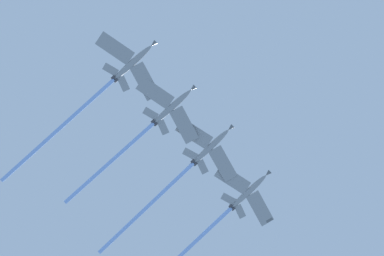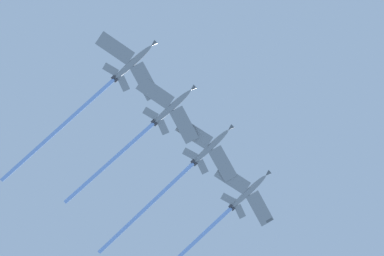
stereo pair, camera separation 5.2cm
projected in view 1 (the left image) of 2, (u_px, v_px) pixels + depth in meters
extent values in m
ellipsoid|color=gray|center=(249.00, 192.00, 159.14)|extent=(12.09, 4.46, 3.33)
cone|color=#595E60|center=(268.00, 174.00, 159.11)|extent=(2.01, 1.59, 1.45)
ellipsoid|color=black|center=(254.00, 185.00, 159.72)|extent=(3.07, 1.67, 1.35)
cube|color=gray|center=(260.00, 208.00, 160.01)|extent=(3.59, 9.00, 0.79)
cube|color=#595E60|center=(269.00, 220.00, 160.89)|extent=(1.80, 0.70, 0.42)
cube|color=gray|center=(233.00, 179.00, 158.07)|extent=(7.38, 9.63, 0.79)
cube|color=#595E60|center=(221.00, 169.00, 157.44)|extent=(1.91, 1.46, 0.42)
cube|color=gray|center=(240.00, 211.00, 159.58)|extent=(2.05, 3.72, 0.46)
cube|color=gray|center=(228.00, 199.00, 158.74)|extent=(3.43, 4.01, 0.46)
cube|color=#595E60|center=(234.00, 203.00, 160.53)|extent=(2.79, 0.86, 3.16)
cylinder|color=#38383D|center=(233.00, 209.00, 159.14)|extent=(1.28, 1.05, 0.95)
cylinder|color=#38383D|center=(231.00, 206.00, 158.98)|extent=(1.28, 1.05, 0.95)
cylinder|color=#8CB2F4|center=(189.00, 248.00, 159.12)|extent=(28.83, 8.05, 5.91)
ellipsoid|color=gray|center=(211.00, 147.00, 155.97)|extent=(12.09, 4.55, 3.16)
cone|color=#595E60|center=(230.00, 128.00, 155.84)|extent=(2.01, 1.60, 1.43)
ellipsoid|color=black|center=(217.00, 140.00, 156.52)|extent=(3.06, 1.69, 1.31)
cube|color=gray|center=(223.00, 164.00, 156.85)|extent=(3.65, 9.03, 0.74)
cube|color=#595E60|center=(233.00, 176.00, 157.72)|extent=(1.80, 0.71, 0.39)
cube|color=gray|center=(194.00, 134.00, 154.92)|extent=(7.44, 9.62, 0.74)
cube|color=#595E60|center=(182.00, 123.00, 154.30)|extent=(1.91, 1.47, 0.39)
cube|color=gray|center=(203.00, 167.00, 156.49)|extent=(2.03, 3.71, 0.43)
cube|color=gray|center=(190.00, 154.00, 155.66)|extent=(3.45, 4.01, 0.43)
cube|color=#595E60|center=(196.00, 159.00, 157.44)|extent=(2.75, 0.87, 3.13)
cylinder|color=#38383D|center=(195.00, 164.00, 156.07)|extent=(1.27, 1.05, 0.94)
cylinder|color=#38383D|center=(193.00, 161.00, 155.91)|extent=(1.27, 1.05, 0.94)
cylinder|color=#8CB2F4|center=(146.00, 208.00, 156.32)|extent=(31.49, 8.96, 5.87)
ellipsoid|color=gray|center=(172.00, 107.00, 152.52)|extent=(12.13, 4.22, 2.98)
cone|color=#595E60|center=(193.00, 88.00, 152.32)|extent=(1.97, 1.56, 1.41)
ellipsoid|color=black|center=(178.00, 101.00, 153.04)|extent=(3.05, 1.61, 1.27)
cube|color=gray|center=(184.00, 125.00, 153.44)|extent=(3.79, 9.08, 0.69)
cube|color=#595E60|center=(194.00, 138.00, 154.33)|extent=(1.81, 0.74, 0.36)
cube|color=gray|center=(155.00, 93.00, 151.45)|extent=(7.26, 9.65, 0.69)
cube|color=#595E60|center=(143.00, 81.00, 150.81)|extent=(1.92, 1.43, 0.36)
cube|color=gray|center=(163.00, 127.00, 153.10)|extent=(2.13, 3.75, 0.40)
cube|color=gray|center=(151.00, 114.00, 152.24)|extent=(3.39, 4.02, 0.40)
cube|color=#595E60|center=(157.00, 119.00, 154.04)|extent=(2.73, 0.78, 3.10)
cylinder|color=#38383D|center=(156.00, 124.00, 152.68)|extent=(1.25, 1.02, 0.93)
cylinder|color=#38383D|center=(153.00, 121.00, 152.51)|extent=(1.25, 1.02, 0.93)
cylinder|color=#8CB2F4|center=(109.00, 163.00, 153.04)|extent=(28.51, 7.32, 4.90)
ellipsoid|color=gray|center=(133.00, 63.00, 150.00)|extent=(12.13, 4.23, 2.97)
cone|color=#595E60|center=(153.00, 44.00, 149.79)|extent=(1.97, 1.56, 1.41)
ellipsoid|color=black|center=(139.00, 57.00, 150.52)|extent=(3.05, 1.62, 1.27)
cube|color=gray|center=(145.00, 81.00, 150.92)|extent=(3.79, 9.08, 0.69)
cube|color=#595E60|center=(155.00, 95.00, 151.81)|extent=(1.81, 0.74, 0.36)
cube|color=gray|center=(115.00, 48.00, 148.93)|extent=(7.26, 9.65, 0.69)
cube|color=#595E60|center=(102.00, 36.00, 148.30)|extent=(1.92, 1.44, 0.36)
cube|color=gray|center=(124.00, 84.00, 150.58)|extent=(2.13, 3.75, 0.40)
cube|color=gray|center=(111.00, 70.00, 149.73)|extent=(3.39, 4.02, 0.40)
cube|color=#595E60|center=(118.00, 76.00, 151.52)|extent=(2.73, 0.78, 3.10)
cylinder|color=#38383D|center=(116.00, 80.00, 150.16)|extent=(1.25, 1.02, 0.93)
cylinder|color=#38383D|center=(113.00, 78.00, 149.99)|extent=(1.25, 1.02, 0.93)
cylinder|color=#8CB2F4|center=(58.00, 130.00, 150.64)|extent=(35.64, 8.94, 5.88)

